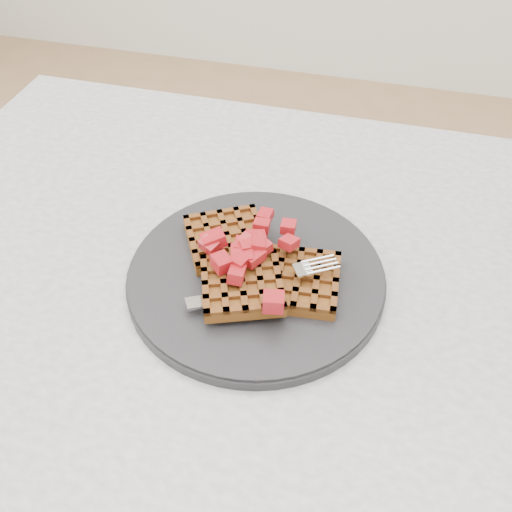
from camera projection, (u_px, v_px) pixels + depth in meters
The scene contains 5 objects.
table at pixel (328, 365), 0.71m from camera, with size 1.20×0.80×0.75m.
plate at pixel (256, 276), 0.66m from camera, with size 0.30×0.30×0.02m, color black.
waffles at pixel (255, 266), 0.64m from camera, with size 0.21×0.19×0.03m.
strawberry_pile at pixel (256, 247), 0.62m from camera, with size 0.15×0.15×0.02m, color #880008, non-canonical shape.
fork at pixel (274, 288), 0.62m from camera, with size 0.02×0.18×0.02m, color silver, non-canonical shape.
Camera 1 is at (0.02, -0.42, 1.23)m, focal length 40.00 mm.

